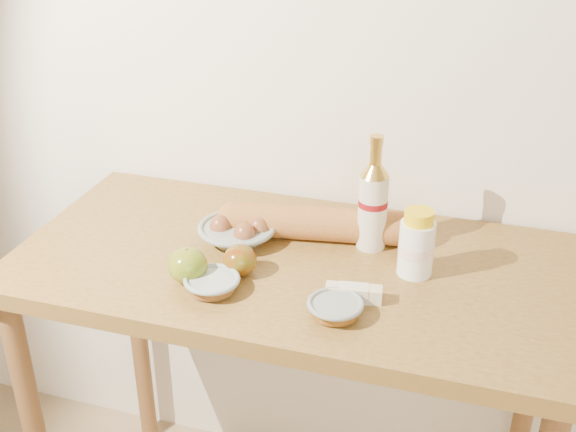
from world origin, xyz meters
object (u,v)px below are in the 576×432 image
at_px(cream_bottle, 416,245).
at_px(baguette, 317,224).
at_px(egg_bowl, 238,230).
at_px(bourbon_bottle, 373,203).
at_px(table, 292,307).

bearing_deg(cream_bottle, baguette, 168.66).
height_order(egg_bowl, baguette, baguette).
bearing_deg(egg_bowl, bourbon_bottle, 11.84).
xyz_separation_m(bourbon_bottle, baguette, (-0.12, -0.00, -0.07)).
distance_m(table, egg_bowl, 0.21).
bearing_deg(table, egg_bowl, 162.56).
bearing_deg(bourbon_bottle, baguette, -167.77).
distance_m(cream_bottle, egg_bowl, 0.40).
xyz_separation_m(bourbon_bottle, cream_bottle, (0.11, -0.08, -0.04)).
bearing_deg(baguette, cream_bottle, -28.74).
height_order(table, baguette, baguette).
relative_size(egg_bowl, baguette, 0.46).
bearing_deg(bourbon_bottle, table, -133.34).
relative_size(bourbon_bottle, egg_bowl, 1.21).
bearing_deg(table, bourbon_bottle, 34.93).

